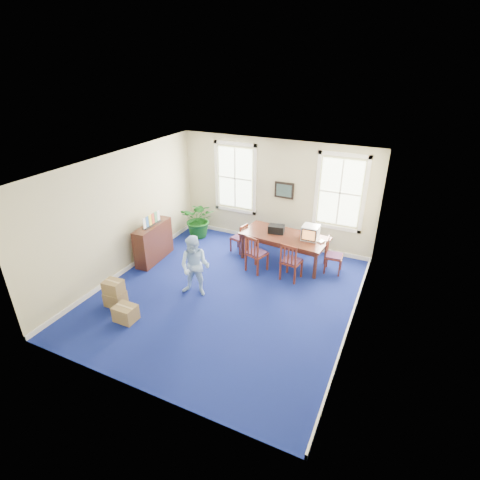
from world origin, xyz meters
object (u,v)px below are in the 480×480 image
at_px(credenza, 154,243).
at_px(chair_near_left, 257,253).
at_px(conference_table, 284,248).
at_px(cardboard_boxes, 123,292).
at_px(crt_tv, 311,233).
at_px(potted_plant, 199,219).
at_px(man, 195,266).

bearing_deg(credenza, chair_near_left, 10.18).
relative_size(conference_table, cardboard_boxes, 1.99).
xyz_separation_m(crt_tv, chair_near_left, (-1.19, -0.87, -0.47)).
distance_m(conference_table, crt_tv, 0.93).
distance_m(conference_table, credenza, 3.68).
bearing_deg(potted_plant, cardboard_boxes, -85.84).
xyz_separation_m(potted_plant, cardboard_boxes, (0.29, -3.98, -0.26)).
height_order(potted_plant, cardboard_boxes, potted_plant).
bearing_deg(chair_near_left, crt_tv, -127.23).
distance_m(man, credenza, 2.22).
xyz_separation_m(crt_tv, potted_plant, (-3.68, 0.33, -0.40)).
bearing_deg(chair_near_left, credenza, 30.23).
bearing_deg(cardboard_boxes, chair_near_left, 51.64).
bearing_deg(man, conference_table, 50.80).
distance_m(crt_tv, credenza, 4.38).
height_order(chair_near_left, credenza, credenza).
xyz_separation_m(crt_tv, cardboard_boxes, (-3.39, -3.65, -0.67)).
distance_m(credenza, potted_plant, 1.92).
bearing_deg(credenza, cardboard_boxes, -75.56).
xyz_separation_m(conference_table, potted_plant, (-2.98, 0.38, 0.20)).
height_order(man, potted_plant, man).
height_order(crt_tv, credenza, crt_tv).
relative_size(chair_near_left, cardboard_boxes, 0.90).
bearing_deg(man, cardboard_boxes, -149.56).
xyz_separation_m(man, potted_plant, (-1.59, 2.86, -0.17)).
distance_m(crt_tv, chair_near_left, 1.55).
height_order(conference_table, potted_plant, potted_plant).
xyz_separation_m(crt_tv, credenza, (-4.06, -1.56, -0.47)).
distance_m(man, cardboard_boxes, 1.77).
distance_m(chair_near_left, credenza, 2.96).
bearing_deg(credenza, potted_plant, 75.26).
height_order(chair_near_left, man, man).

